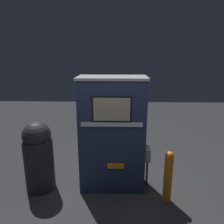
% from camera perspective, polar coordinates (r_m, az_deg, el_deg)
% --- Properties ---
extents(ground_plane, '(14.00, 14.00, 0.00)m').
position_cam_1_polar(ground_plane, '(3.86, -0.06, -20.55)').
color(ground_plane, '#2D2D30').
extents(gas_pump, '(1.17, 0.57, 1.91)m').
position_cam_1_polar(gas_pump, '(3.64, 0.10, -5.76)').
color(gas_pump, '#232D4C').
rests_on(gas_pump, ground_plane).
extents(safety_bollard, '(0.13, 0.13, 0.84)m').
position_cam_1_polar(safety_bollard, '(3.58, 14.44, -15.77)').
color(safety_bollard, orange).
rests_on(safety_bollard, ground_plane).
extents(trash_bin, '(0.49, 0.49, 1.19)m').
position_cam_1_polar(trash_bin, '(3.90, -18.65, -10.69)').
color(trash_bin, '#232326').
rests_on(trash_bin, ground_plane).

